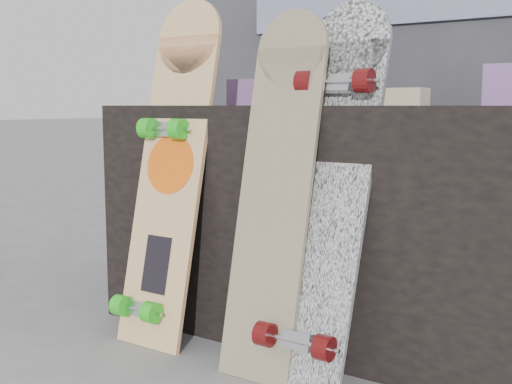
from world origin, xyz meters
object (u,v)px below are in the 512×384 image
Objects in this scene: longboard_geisha at (173,160)px; longboard_celtic at (277,180)px; skateboard_dark at (162,201)px; longboard_cascadia at (327,182)px; vendor_table at (331,221)px.

longboard_geisha is 1.07× the size of longboard_celtic.
longboard_geisha is 0.15m from skateboard_dark.
longboard_celtic reaches higher than skateboard_dark.
longboard_celtic is 0.48m from skateboard_dark.
longboard_cascadia is at bearing 2.76° from skateboard_dark.
longboard_cascadia is 0.63m from skateboard_dark.
longboard_celtic is (0.00, -0.36, 0.18)m from vendor_table.
vendor_table is 1.37× the size of longboard_geisha.
vendor_table is 1.73× the size of skateboard_dark.
skateboard_dark is (-0.62, -0.03, -0.10)m from longboard_cascadia.
skateboard_dark is at bearing 178.53° from longboard_celtic.
longboard_celtic is at bearing -4.78° from longboard_geisha.
longboard_geisha reaches higher than longboard_celtic.
longboard_geisha reaches higher than longboard_cascadia.
longboard_geisha is 0.44m from longboard_celtic.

